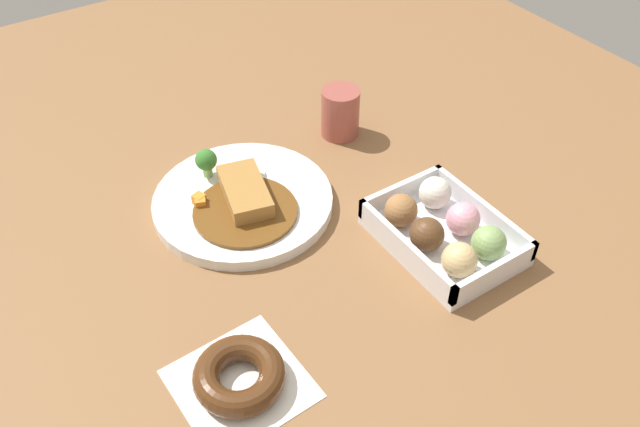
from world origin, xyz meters
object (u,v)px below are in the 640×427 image
(coffee_mug, at_px, (340,113))
(chocolate_ring_donut, at_px, (239,376))
(curry_plate, at_px, (242,200))
(donut_box, at_px, (444,231))

(coffee_mug, bearing_deg, chocolate_ring_donut, -47.73)
(curry_plate, relative_size, chocolate_ring_donut, 1.80)
(donut_box, height_order, coffee_mug, coffee_mug)
(chocolate_ring_donut, distance_m, coffee_mug, 0.50)
(curry_plate, height_order, donut_box, curry_plate)
(chocolate_ring_donut, bearing_deg, curry_plate, 150.94)
(chocolate_ring_donut, height_order, coffee_mug, coffee_mug)
(donut_box, relative_size, coffee_mug, 2.40)
(curry_plate, bearing_deg, donut_box, 41.41)
(curry_plate, height_order, coffee_mug, coffee_mug)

